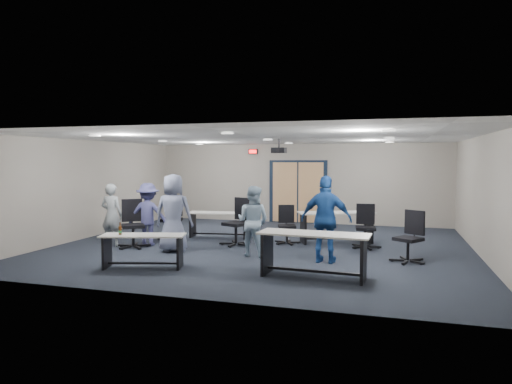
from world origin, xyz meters
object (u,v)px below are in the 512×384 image
(table_front_right, at_px, (314,247))
(table_back_right, at_px, (336,222))
(chair_loose_left, at_px, (133,224))
(person_navy, at_px, (326,219))
(table_front_left, at_px, (143,245))
(chair_back_c, at_px, (287,225))
(person_gray, at_px, (112,215))
(person_back, at_px, (148,214))
(chair_back_b, at_px, (236,222))
(chair_loose_right, at_px, (408,237))
(chair_back_a, at_px, (171,218))
(table_back_left, at_px, (219,220))
(chair_back_d, at_px, (366,226))
(person_plaid, at_px, (174,213))
(person_lightblue, at_px, (253,221))

(table_front_right, distance_m, table_back_right, 3.70)
(chair_loose_left, height_order, person_navy, person_navy)
(table_front_left, bearing_deg, table_front_right, -11.37)
(person_navy, bearing_deg, chair_back_c, -51.66)
(person_gray, xyz_separation_m, person_back, (0.81, 0.37, 0.00))
(chair_back_b, xyz_separation_m, chair_loose_right, (4.10, -0.80, -0.05))
(chair_back_a, distance_m, chair_back_b, 2.03)
(table_back_left, relative_size, person_gray, 1.13)
(chair_back_b, bearing_deg, table_back_right, 48.97)
(table_front_right, bearing_deg, person_gray, 166.61)
(chair_back_b, relative_size, chair_back_d, 1.11)
(person_plaid, bearing_deg, table_front_right, 150.09)
(person_gray, relative_size, person_back, 1.00)
(table_back_right, bearing_deg, chair_loose_right, -70.79)
(person_plaid, distance_m, person_navy, 3.59)
(table_back_left, distance_m, person_back, 2.10)
(table_back_left, xyz_separation_m, person_lightblue, (1.63, -2.10, 0.31))
(table_front_left, xyz_separation_m, person_gray, (-1.94, 1.82, 0.32))
(table_front_right, distance_m, person_lightblue, 2.20)
(table_front_left, relative_size, chair_back_c, 1.76)
(person_lightblue, bearing_deg, table_back_left, -41.72)
(chair_loose_left, bearing_deg, table_back_left, 18.10)
(table_front_left, relative_size, person_gray, 1.10)
(table_back_right, height_order, person_lightblue, person_lightblue)
(table_back_left, distance_m, chair_back_a, 1.32)
(chair_back_d, distance_m, person_gray, 6.29)
(table_front_right, distance_m, chair_back_a, 5.29)
(chair_loose_right, relative_size, person_plaid, 0.60)
(table_front_right, height_order, chair_back_b, chair_back_b)
(person_gray, distance_m, person_lightblue, 3.72)
(chair_back_c, xyz_separation_m, person_plaid, (-2.33, -1.74, 0.42))
(chair_back_c, distance_m, person_gray, 4.42)
(chair_back_c, xyz_separation_m, chair_loose_right, (2.91, -1.37, 0.05))
(table_front_left, bearing_deg, person_lightblue, 28.60)
(table_back_left, xyz_separation_m, chair_loose_right, (4.94, -1.82, 0.06))
(table_front_left, height_order, chair_loose_right, chair_loose_right)
(table_front_left, distance_m, person_lightblue, 2.49)
(table_back_right, distance_m, chair_back_a, 4.43)
(chair_back_c, height_order, person_navy, person_navy)
(person_plaid, bearing_deg, chair_back_d, -166.60)
(table_front_left, relative_size, chair_back_d, 1.62)
(chair_back_c, distance_m, person_back, 3.54)
(table_front_left, height_order, chair_loose_left, chair_loose_left)
(chair_back_a, height_order, person_gray, person_gray)
(person_navy, bearing_deg, person_lightblue, -2.73)
(table_back_left, relative_size, chair_loose_left, 1.50)
(chair_back_a, bearing_deg, table_back_right, -0.20)
(chair_back_a, bearing_deg, chair_loose_left, -112.73)
(chair_back_b, height_order, person_plaid, person_plaid)
(chair_back_a, height_order, person_navy, person_navy)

